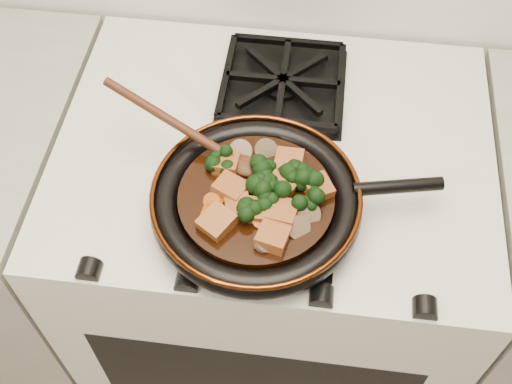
# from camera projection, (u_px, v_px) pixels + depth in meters

# --- Properties ---
(stove) EXTENTS (0.76, 0.60, 0.90)m
(stove) POSITION_uv_depth(u_px,v_px,m) (270.00, 271.00, 1.48)
(stove) COLOR silver
(stove) RESTS_ON ground
(burner_grate_front) EXTENTS (0.23, 0.23, 0.03)m
(burner_grate_front) POSITION_uv_depth(u_px,v_px,m) (265.00, 208.00, 1.02)
(burner_grate_front) COLOR black
(burner_grate_front) RESTS_ON stove
(burner_grate_back) EXTENTS (0.23, 0.23, 0.03)m
(burner_grate_back) POSITION_uv_depth(u_px,v_px,m) (283.00, 83.00, 1.18)
(burner_grate_back) COLOR black
(burner_grate_back) RESTS_ON stove
(skillet) EXTENTS (0.45, 0.33, 0.05)m
(skillet) POSITION_uv_depth(u_px,v_px,m) (257.00, 202.00, 0.99)
(skillet) COLOR black
(skillet) RESTS_ON burner_grate_front
(braising_sauce) EXTENTS (0.24, 0.24, 0.02)m
(braising_sauce) POSITION_uv_depth(u_px,v_px,m) (256.00, 200.00, 0.99)
(braising_sauce) COLOR black
(braising_sauce) RESTS_ON skillet
(tofu_cube_0) EXTENTS (0.05, 0.05, 0.03)m
(tofu_cube_0) POSITION_uv_depth(u_px,v_px,m) (238.00, 207.00, 0.96)
(tofu_cube_0) COLOR brown
(tofu_cube_0) RESTS_ON braising_sauce
(tofu_cube_1) EXTENTS (0.06, 0.05, 0.03)m
(tofu_cube_1) POSITION_uv_depth(u_px,v_px,m) (280.00, 188.00, 0.98)
(tofu_cube_1) COLOR brown
(tofu_cube_1) RESTS_ON braising_sauce
(tofu_cube_2) EXTENTS (0.06, 0.06, 0.03)m
(tofu_cube_2) POSITION_uv_depth(u_px,v_px,m) (318.00, 188.00, 0.98)
(tofu_cube_2) COLOR brown
(tofu_cube_2) RESTS_ON braising_sauce
(tofu_cube_3) EXTENTS (0.05, 0.05, 0.03)m
(tofu_cube_3) POSITION_uv_depth(u_px,v_px,m) (289.00, 162.00, 1.01)
(tofu_cube_3) COLOR brown
(tofu_cube_3) RESTS_ON braising_sauce
(tofu_cube_4) EXTENTS (0.05, 0.05, 0.03)m
(tofu_cube_4) POSITION_uv_depth(u_px,v_px,m) (273.00, 237.00, 0.93)
(tofu_cube_4) COLOR brown
(tofu_cube_4) RESTS_ON braising_sauce
(tofu_cube_5) EXTENTS (0.04, 0.04, 0.02)m
(tofu_cube_5) POSITION_uv_depth(u_px,v_px,m) (257.00, 211.00, 0.95)
(tofu_cube_5) COLOR brown
(tofu_cube_5) RESTS_ON braising_sauce
(tofu_cube_6) EXTENTS (0.04, 0.04, 0.03)m
(tofu_cube_6) POSITION_uv_depth(u_px,v_px,m) (226.00, 164.00, 1.00)
(tofu_cube_6) COLOR brown
(tofu_cube_6) RESTS_ON braising_sauce
(tofu_cube_7) EXTENTS (0.05, 0.05, 0.03)m
(tofu_cube_7) POSITION_uv_depth(u_px,v_px,m) (282.00, 213.00, 0.95)
(tofu_cube_7) COLOR brown
(tofu_cube_7) RESTS_ON braising_sauce
(tofu_cube_8) EXTENTS (0.06, 0.06, 0.03)m
(tofu_cube_8) POSITION_uv_depth(u_px,v_px,m) (230.00, 189.00, 0.98)
(tofu_cube_8) COLOR brown
(tofu_cube_8) RESTS_ON braising_sauce
(tofu_cube_9) EXTENTS (0.06, 0.07, 0.03)m
(tofu_cube_9) POSITION_uv_depth(u_px,v_px,m) (217.00, 222.00, 0.94)
(tofu_cube_9) COLOR brown
(tofu_cube_9) RESTS_ON braising_sauce
(broccoli_floret_0) EXTENTS (0.09, 0.09, 0.08)m
(broccoli_floret_0) POSITION_uv_depth(u_px,v_px,m) (306.00, 182.00, 0.98)
(broccoli_floret_0) COLOR black
(broccoli_floret_0) RESTS_ON braising_sauce
(broccoli_floret_1) EXTENTS (0.09, 0.09, 0.07)m
(broccoli_floret_1) POSITION_uv_depth(u_px,v_px,m) (291.00, 174.00, 0.99)
(broccoli_floret_1) COLOR black
(broccoli_floret_1) RESTS_ON braising_sauce
(broccoli_floret_2) EXTENTS (0.08, 0.08, 0.06)m
(broccoli_floret_2) POSITION_uv_depth(u_px,v_px,m) (268.00, 200.00, 0.96)
(broccoli_floret_2) COLOR black
(broccoli_floret_2) RESTS_ON braising_sauce
(broccoli_floret_3) EXTENTS (0.08, 0.07, 0.06)m
(broccoli_floret_3) POSITION_uv_depth(u_px,v_px,m) (221.00, 161.00, 1.01)
(broccoli_floret_3) COLOR black
(broccoli_floret_3) RESTS_ON braising_sauce
(broccoli_floret_4) EXTENTS (0.06, 0.07, 0.06)m
(broccoli_floret_4) POSITION_uv_depth(u_px,v_px,m) (251.00, 212.00, 0.95)
(broccoli_floret_4) COLOR black
(broccoli_floret_4) RESTS_ON braising_sauce
(broccoli_floret_5) EXTENTS (0.08, 0.08, 0.07)m
(broccoli_floret_5) POSITION_uv_depth(u_px,v_px,m) (275.00, 191.00, 0.97)
(broccoli_floret_5) COLOR black
(broccoli_floret_5) RESTS_ON braising_sauce
(broccoli_floret_6) EXTENTS (0.08, 0.08, 0.06)m
(broccoli_floret_6) POSITION_uv_depth(u_px,v_px,m) (307.00, 201.00, 0.96)
(broccoli_floret_6) COLOR black
(broccoli_floret_6) RESTS_ON braising_sauce
(broccoli_floret_7) EXTENTS (0.09, 0.09, 0.07)m
(broccoli_floret_7) POSITION_uv_depth(u_px,v_px,m) (262.00, 186.00, 0.97)
(broccoli_floret_7) COLOR black
(broccoli_floret_7) RESTS_ON braising_sauce
(broccoli_floret_8) EXTENTS (0.08, 0.08, 0.07)m
(broccoli_floret_8) POSITION_uv_depth(u_px,v_px,m) (262.00, 172.00, 0.99)
(broccoli_floret_8) COLOR black
(broccoli_floret_8) RESTS_ON braising_sauce
(carrot_coin_0) EXTENTS (0.03, 0.03, 0.01)m
(carrot_coin_0) POSITION_uv_depth(u_px,v_px,m) (210.00, 214.00, 0.95)
(carrot_coin_0) COLOR #A13C04
(carrot_coin_0) RESTS_ON braising_sauce
(carrot_coin_1) EXTENTS (0.03, 0.03, 0.01)m
(carrot_coin_1) POSITION_uv_depth(u_px,v_px,m) (235.00, 199.00, 0.97)
(carrot_coin_1) COLOR #A13C04
(carrot_coin_1) RESTS_ON braising_sauce
(carrot_coin_2) EXTENTS (0.03, 0.03, 0.02)m
(carrot_coin_2) POSITION_uv_depth(u_px,v_px,m) (261.00, 220.00, 0.95)
(carrot_coin_2) COLOR #A13C04
(carrot_coin_2) RESTS_ON braising_sauce
(carrot_coin_3) EXTENTS (0.03, 0.03, 0.01)m
(carrot_coin_3) POSITION_uv_depth(u_px,v_px,m) (215.00, 202.00, 0.97)
(carrot_coin_3) COLOR #A13C04
(carrot_coin_3) RESTS_ON braising_sauce
(carrot_coin_4) EXTENTS (0.03, 0.03, 0.02)m
(carrot_coin_4) POSITION_uv_depth(u_px,v_px,m) (212.00, 201.00, 0.97)
(carrot_coin_4) COLOR #A13C04
(carrot_coin_4) RESTS_ON braising_sauce
(carrot_coin_5) EXTENTS (0.03, 0.03, 0.02)m
(carrot_coin_5) POSITION_uv_depth(u_px,v_px,m) (213.00, 210.00, 0.96)
(carrot_coin_5) COLOR #A13C04
(carrot_coin_5) RESTS_ON braising_sauce
(mushroom_slice_0) EXTENTS (0.04, 0.04, 0.02)m
(mushroom_slice_0) POSITION_uv_depth(u_px,v_px,m) (264.00, 242.00, 0.92)
(mushroom_slice_0) COLOR brown
(mushroom_slice_0) RESTS_ON braising_sauce
(mushroom_slice_1) EXTENTS (0.05, 0.05, 0.03)m
(mushroom_slice_1) POSITION_uv_depth(u_px,v_px,m) (240.00, 151.00, 1.02)
(mushroom_slice_1) COLOR brown
(mushroom_slice_1) RESTS_ON braising_sauce
(mushroom_slice_2) EXTENTS (0.05, 0.05, 0.03)m
(mushroom_slice_2) POSITION_uv_depth(u_px,v_px,m) (298.00, 228.00, 0.94)
(mushroom_slice_2) COLOR brown
(mushroom_slice_2) RESTS_ON braising_sauce
(mushroom_slice_3) EXTENTS (0.05, 0.04, 0.03)m
(mushroom_slice_3) POSITION_uv_depth(u_px,v_px,m) (309.00, 214.00, 0.95)
(mushroom_slice_3) COLOR brown
(mushroom_slice_3) RESTS_ON braising_sauce
(mushroom_slice_4) EXTENTS (0.05, 0.04, 0.03)m
(mushroom_slice_4) POSITION_uv_depth(u_px,v_px,m) (266.00, 150.00, 1.02)
(mushroom_slice_4) COLOR brown
(mushroom_slice_4) RESTS_ON braising_sauce
(wooden_spoon) EXTENTS (0.16, 0.08, 0.26)m
(wooden_spoon) POSITION_uv_depth(u_px,v_px,m) (203.00, 141.00, 1.01)
(wooden_spoon) COLOR #441E0E
(wooden_spoon) RESTS_ON braising_sauce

